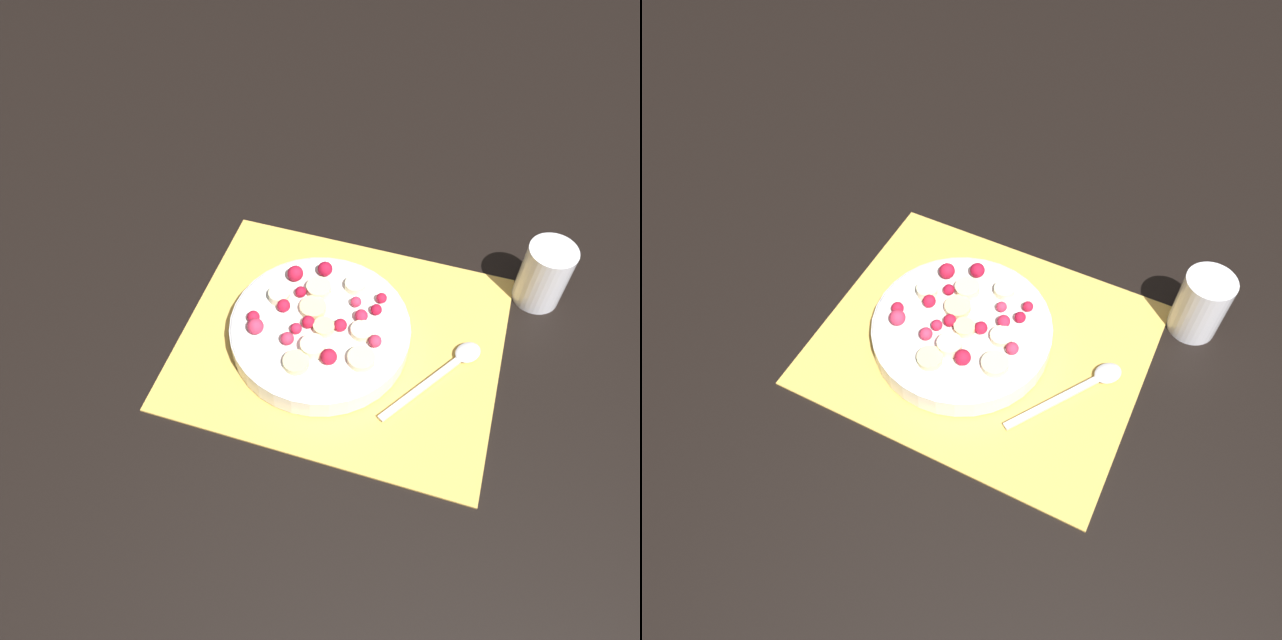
% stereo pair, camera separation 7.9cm
% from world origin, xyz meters
% --- Properties ---
extents(ground_plane, '(3.00, 3.00, 0.00)m').
position_xyz_m(ground_plane, '(0.00, 0.00, 0.00)').
color(ground_plane, black).
extents(placemat, '(0.42, 0.35, 0.01)m').
position_xyz_m(placemat, '(0.00, 0.00, 0.00)').
color(placemat, '#E0B251').
rests_on(placemat, ground_plane).
extents(fruit_bowl, '(0.23, 0.23, 0.06)m').
position_xyz_m(fruit_bowl, '(0.03, 0.01, 0.03)').
color(fruit_bowl, white).
rests_on(fruit_bowl, placemat).
extents(spoon, '(0.11, 0.15, 0.01)m').
position_xyz_m(spoon, '(-0.15, -0.00, 0.01)').
color(spoon, silver).
rests_on(spoon, placemat).
extents(drinking_glass, '(0.06, 0.06, 0.09)m').
position_xyz_m(drinking_glass, '(-0.24, -0.16, 0.05)').
color(drinking_glass, white).
rests_on(drinking_glass, ground_plane).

